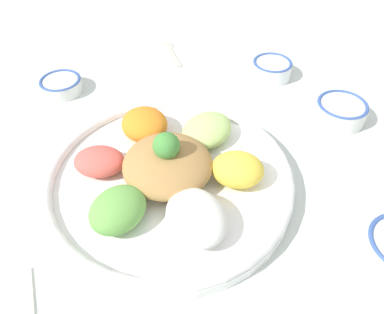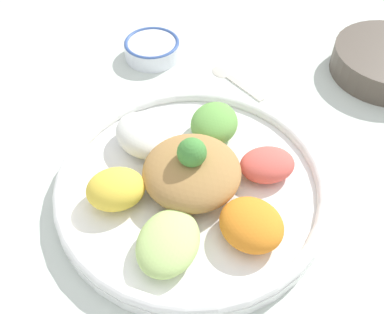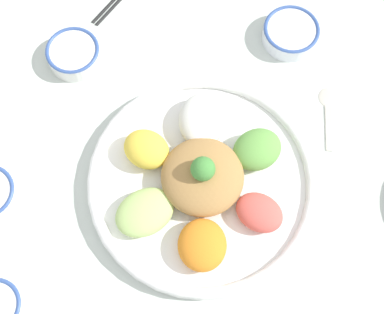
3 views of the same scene
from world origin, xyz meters
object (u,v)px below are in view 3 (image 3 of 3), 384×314
at_px(sauce_bowl_red, 76,54).
at_px(serving_spoon_extra, 331,110).
at_px(rice_bowl_blue, 293,33).
at_px(salad_platter, 204,183).

xyz_separation_m(sauce_bowl_red, serving_spoon_extra, (-0.51, 0.01, -0.02)).
bearing_deg(sauce_bowl_red, rice_bowl_blue, -162.08).
bearing_deg(serving_spoon_extra, rice_bowl_blue, -154.45).
relative_size(salad_platter, serving_spoon_extra, 3.05).
xyz_separation_m(salad_platter, rice_bowl_blue, (-0.11, -0.35, -0.01)).
height_order(salad_platter, serving_spoon_extra, salad_platter).
distance_m(salad_platter, sauce_bowl_red, 0.37).
distance_m(sauce_bowl_red, rice_bowl_blue, 0.43).
bearing_deg(serving_spoon_extra, salad_platter, -54.59).
xyz_separation_m(salad_platter, serving_spoon_extra, (-0.21, -0.20, -0.02)).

